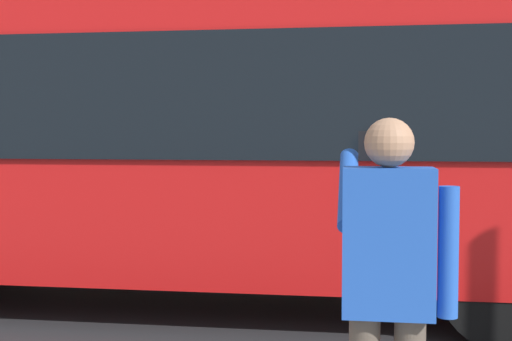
% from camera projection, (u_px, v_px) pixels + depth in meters
% --- Properties ---
extents(ground_plane, '(60.00, 60.00, 0.00)m').
position_uv_depth(ground_plane, '(391.00, 303.00, 7.27)').
color(ground_plane, '#232326').
extents(red_bus, '(9.05, 2.54, 3.08)m').
position_uv_depth(red_bus, '(180.00, 142.00, 7.24)').
color(red_bus, red).
rests_on(red_bus, ground_plane).
extents(pedestrian_photographer, '(0.53, 0.52, 1.70)m').
position_uv_depth(pedestrian_photographer, '(389.00, 277.00, 3.09)').
color(pedestrian_photographer, '#4C4238').
rests_on(pedestrian_photographer, sidewalk_curb).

